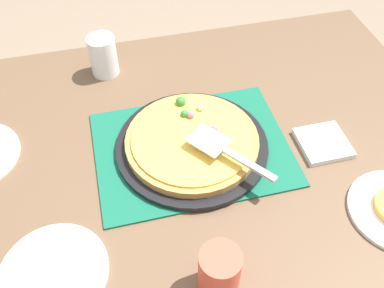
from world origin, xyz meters
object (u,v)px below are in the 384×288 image
object	(u,v)px
plate_side	(54,273)
pizza_server	(225,150)
cup_far	(103,56)
napkin_stack	(323,143)
cup_near	(219,272)
pizza	(192,140)
pizza_pan	(192,146)

from	to	relation	value
plate_side	pizza_server	bearing A→B (deg)	23.48
cup_far	napkin_stack	xyz separation A→B (m)	(0.50, -0.42, -0.05)
napkin_stack	cup_near	bearing A→B (deg)	-141.12
pizza	napkin_stack	distance (m)	0.33
pizza	plate_side	distance (m)	0.43
plate_side	cup_near	xyz separation A→B (m)	(0.31, -0.10, 0.06)
pizza	plate_side	size ratio (longest dim) A/B	1.50
pizza	plate_side	world-z (taller)	pizza
pizza	pizza_pan	bearing A→B (deg)	-118.63
pizza_pan	plate_side	bearing A→B (deg)	-143.80
pizza_server	napkin_stack	bearing A→B (deg)	2.50
cup_near	cup_far	world-z (taller)	same
cup_far	pizza_server	xyz separation A→B (m)	(0.24, -0.44, 0.01)
plate_side	cup_far	distance (m)	0.64
pizza_pan	pizza_server	size ratio (longest dim) A/B	1.82
cup_near	pizza_server	distance (m)	0.30
cup_far	napkin_stack	size ratio (longest dim) A/B	1.00
napkin_stack	pizza_server	bearing A→B (deg)	-177.50
pizza_pan	plate_side	xyz separation A→B (m)	(-0.35, -0.25, -0.01)
pizza_server	napkin_stack	distance (m)	0.27
pizza	plate_side	bearing A→B (deg)	-143.72
plate_side	cup_near	world-z (taller)	cup_near
pizza_server	cup_far	bearing A→B (deg)	118.39
pizza	cup_near	bearing A→B (deg)	-95.80
pizza_pan	cup_far	world-z (taller)	cup_far
pizza_pan	cup_far	size ratio (longest dim) A/B	3.17
cup_far	cup_near	bearing A→B (deg)	-78.87
pizza	pizza_server	size ratio (longest dim) A/B	1.58
pizza_pan	cup_far	distance (m)	0.40
plate_side	cup_far	bearing A→B (deg)	74.38
cup_far	pizza_pan	bearing A→B (deg)	-63.77
pizza	cup_far	world-z (taller)	cup_far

